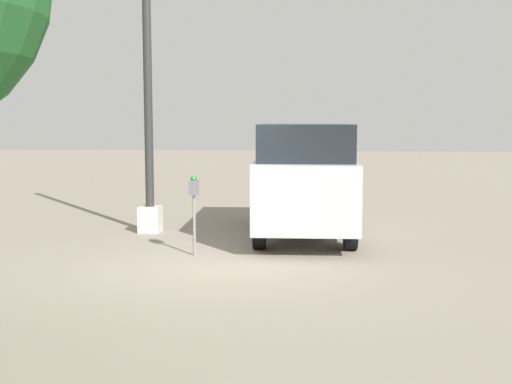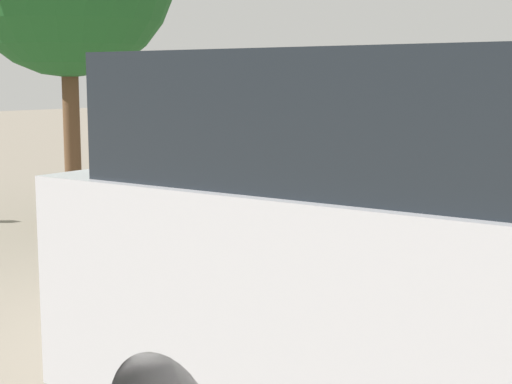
{
  "view_description": "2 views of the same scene",
  "coord_description": "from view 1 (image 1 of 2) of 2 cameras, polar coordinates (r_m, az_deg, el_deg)",
  "views": [
    {
      "loc": [
        -10.06,
        -1.92,
        2.34
      ],
      "look_at": [
        0.27,
        -0.79,
        1.19
      ],
      "focal_mm": 45.0,
      "sensor_mm": 36.0,
      "label": 1
    },
    {
      "loc": [
        4.34,
        -5.24,
        2.14
      ],
      "look_at": [
        0.42,
        -0.18,
        1.21
      ],
      "focal_mm": 55.0,
      "sensor_mm": 36.0,
      "label": 2
    }
  ],
  "objects": [
    {
      "name": "parked_van",
      "position": [
        13.1,
        4.29,
        1.47
      ],
      "size": [
        4.9,
        2.12,
        2.28
      ],
      "rotation": [
        0.0,
        0.0,
        0.05
      ],
      "color": "#B2B2B7",
      "rests_on": "ground"
    },
    {
      "name": "parking_meter_near",
      "position": [
        11.16,
        -5.54,
        -0.43
      ],
      "size": [
        0.22,
        0.15,
        1.4
      ],
      "rotation": [
        0.0,
        0.0,
        -0.2
      ],
      "color": "gray",
      "rests_on": "ground"
    },
    {
      "name": "ground_plane",
      "position": [
        10.51,
        -4.46,
        -6.56
      ],
      "size": [
        80.0,
        80.0,
        0.0
      ],
      "primitive_type": "plane",
      "color": "gray"
    },
    {
      "name": "lamp_post",
      "position": [
        13.56,
        -9.54,
        6.6
      ],
      "size": [
        0.44,
        0.44,
        6.68
      ],
      "color": "beige",
      "rests_on": "ground"
    }
  ]
}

